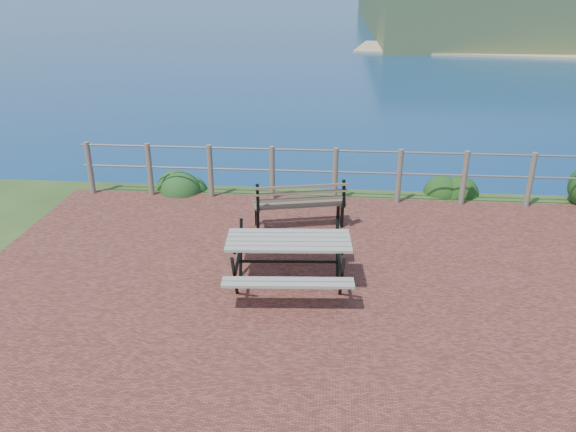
# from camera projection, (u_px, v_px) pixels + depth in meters

# --- Properties ---
(ground) EXTENTS (10.00, 7.00, 0.12)m
(ground) POSITION_uv_depth(u_px,v_px,m) (332.00, 296.00, 7.32)
(ground) COLOR brown
(ground) RESTS_ON ground
(safety_railing) EXTENTS (9.40, 0.10, 1.00)m
(safety_railing) POSITION_uv_depth(u_px,v_px,m) (335.00, 172.00, 10.16)
(safety_railing) COLOR #6B5B4C
(safety_railing) RESTS_ON ground
(picnic_table) EXTENTS (1.65, 1.40, 0.68)m
(picnic_table) POSITION_uv_depth(u_px,v_px,m) (289.00, 257.00, 7.38)
(picnic_table) COLOR #9C978C
(picnic_table) RESTS_ON ground
(park_bench) EXTENTS (1.54, 0.70, 0.84)m
(park_bench) POSITION_uv_depth(u_px,v_px,m) (299.00, 196.00, 9.10)
(park_bench) COLOR brown
(park_bench) RESTS_ON ground
(shrub_lip_west) EXTENTS (0.81, 0.81, 0.57)m
(shrub_lip_west) POSITION_uv_depth(u_px,v_px,m) (181.00, 188.00, 11.05)
(shrub_lip_west) COLOR #1D4C1C
(shrub_lip_west) RESTS_ON ground
(shrub_lip_east) EXTENTS (0.75, 0.75, 0.48)m
(shrub_lip_east) POSITION_uv_depth(u_px,v_px,m) (451.00, 194.00, 10.73)
(shrub_lip_east) COLOR #144215
(shrub_lip_east) RESTS_ON ground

